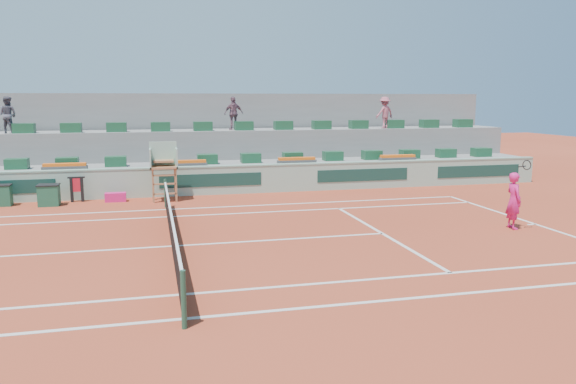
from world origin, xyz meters
The scene contains 19 objects.
ground centered at (0.00, 0.00, 0.00)m, with size 90.00×90.00×0.00m, color maroon.
seating_tier_lower centered at (0.00, 10.70, 0.60)m, with size 36.00×4.00×1.20m, color gray.
seating_tier_upper centered at (0.00, 12.30, 1.30)m, with size 36.00×2.40×2.60m, color gray.
stadium_back_wall centered at (0.00, 13.90, 2.20)m, with size 36.00×0.40×4.40m, color gray.
player_bag centered at (-1.95, 7.68, 0.18)m, with size 0.83×0.37×0.37m, color #DB1C73.
spectator_left centered at (-6.63, 11.71, 3.42)m, with size 0.80×0.62×1.64m, color #494955.
spectator_mid centered at (3.55, 11.99, 3.42)m, with size 0.96×0.40×1.64m, color #704B5A.
spectator_right centered at (11.42, 11.67, 3.42)m, with size 1.06×0.61×1.63m, color #A85463.
court_lines centered at (0.00, 0.00, 0.01)m, with size 23.89×11.09×0.01m.
tennis_net centered at (0.00, 0.00, 0.53)m, with size 0.10×11.97×1.10m.
advertising_hoarding centered at (0.02, 8.50, 0.63)m, with size 36.00×0.34×1.26m.
umpire_chair centered at (0.00, 7.50, 1.54)m, with size 1.10×0.90×2.40m.
seat_row_lower centered at (0.00, 9.80, 1.42)m, with size 32.90×0.60×0.44m.
seat_row_upper centered at (0.00, 11.70, 2.82)m, with size 32.90×0.60×0.44m.
flower_planters centered at (-1.50, 9.00, 1.33)m, with size 26.80×0.36×0.28m.
drink_cooler_a centered at (-4.42, 7.40, 0.42)m, with size 0.80×0.69×0.84m.
drink_cooler_b centered at (-6.15, 7.77, 0.42)m, with size 0.63×0.55×0.84m.
towel_rack centered at (-3.45, 7.99, 0.60)m, with size 0.66×0.11×1.03m.
tennis_player centered at (10.75, -0.34, 0.92)m, with size 0.50×0.91×2.28m.
Camera 1 is at (-0.46, -15.77, 4.13)m, focal length 35.00 mm.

